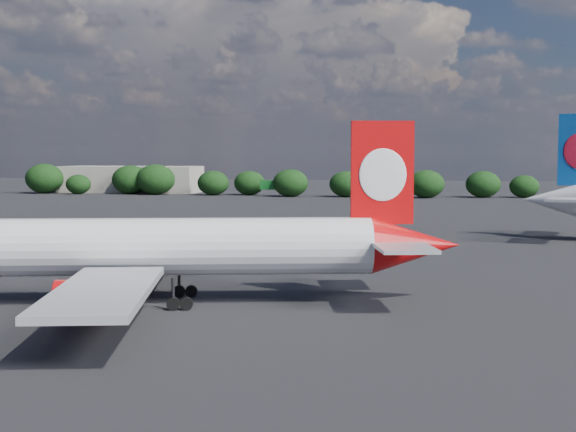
# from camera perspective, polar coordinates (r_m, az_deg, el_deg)

# --- Properties ---
(ground) EXTENTS (500.00, 500.00, 0.00)m
(ground) POSITION_cam_1_polar(r_m,az_deg,el_deg) (106.21, -3.98, -2.14)
(ground) COLOR black
(ground) RESTS_ON ground
(qantas_airliner) EXTENTS (45.50, 43.53, 14.95)m
(qantas_airliner) POSITION_cam_1_polar(r_m,az_deg,el_deg) (66.08, -8.22, -2.30)
(qantas_airliner) COLOR white
(qantas_airliner) RESTS_ON ground
(terminal_building) EXTENTS (42.00, 16.00, 8.00)m
(terminal_building) POSITION_cam_1_polar(r_m,az_deg,el_deg) (251.38, -11.09, 2.58)
(terminal_building) COLOR gray
(terminal_building) RESTS_ON ground
(highway_sign) EXTENTS (6.00, 0.30, 4.50)m
(highway_sign) POSITION_cam_1_polar(r_m,az_deg,el_deg) (222.83, -1.24, 2.19)
(highway_sign) COLOR #13621F
(highway_sign) RESTS_ON ground
(billboard_yellow) EXTENTS (5.00, 0.30, 5.50)m
(billboard_yellow) POSITION_cam_1_polar(r_m,az_deg,el_deg) (224.90, 6.58, 2.38)
(billboard_yellow) COLOR gold
(billboard_yellow) RESTS_ON ground
(horizon_treeline) EXTENTS (201.99, 16.55, 8.91)m
(horizon_treeline) POSITION_cam_1_polar(r_m,az_deg,el_deg) (223.97, 3.51, 2.39)
(horizon_treeline) COLOR black
(horizon_treeline) RESTS_ON ground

